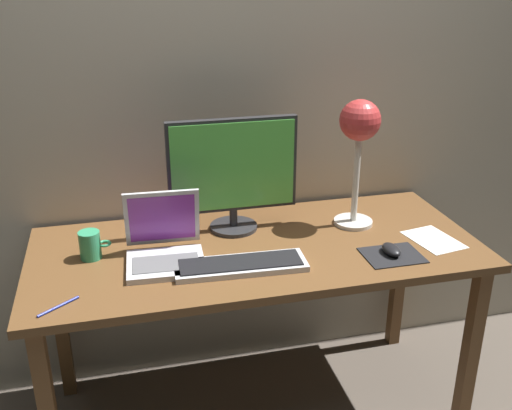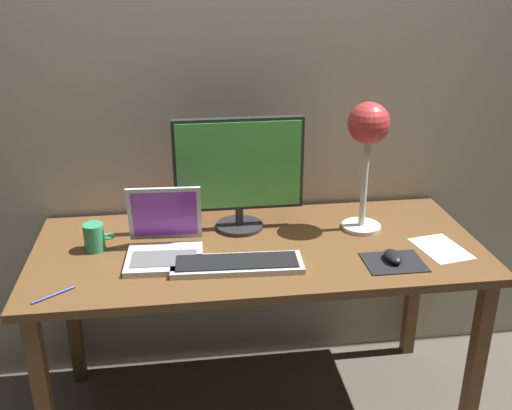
{
  "view_description": "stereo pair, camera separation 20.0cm",
  "coord_description": "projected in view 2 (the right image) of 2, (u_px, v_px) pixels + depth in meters",
  "views": [
    {
      "loc": [
        -0.46,
        -1.85,
        1.69
      ],
      "look_at": [
        -0.02,
        -0.05,
        0.92
      ],
      "focal_mm": 41.5,
      "sensor_mm": 36.0,
      "label": 1
    },
    {
      "loc": [
        -0.26,
        -1.88,
        1.69
      ],
      "look_at": [
        -0.02,
        -0.05,
        0.92
      ],
      "focal_mm": 41.5,
      "sensor_mm": 36.0,
      "label": 2
    }
  ],
  "objects": [
    {
      "name": "ground_plane",
      "position": [
        258.0,
        408.0,
        2.41
      ],
      "size": [
        4.8,
        4.8,
        0.0
      ],
      "primitive_type": "plane",
      "color": "brown",
      "rests_on": "ground"
    },
    {
      "name": "back_wall",
      "position": [
        244.0,
        69.0,
        2.27
      ],
      "size": [
        4.8,
        0.06,
        2.6
      ],
      "primitive_type": "cube",
      "color": "#B2A893",
      "rests_on": "ground"
    },
    {
      "name": "desk",
      "position": [
        258.0,
        265.0,
        2.15
      ],
      "size": [
        1.6,
        0.7,
        0.74
      ],
      "color": "brown",
      "rests_on": "ground"
    },
    {
      "name": "monitor",
      "position": [
        239.0,
        170.0,
        2.17
      ],
      "size": [
        0.48,
        0.18,
        0.43
      ],
      "color": "#28282B",
      "rests_on": "desk"
    },
    {
      "name": "keyboard_main",
      "position": [
        237.0,
        264.0,
        1.97
      ],
      "size": [
        0.45,
        0.16,
        0.03
      ],
      "color": "silver",
      "rests_on": "desk"
    },
    {
      "name": "laptop",
      "position": [
        165.0,
        237.0,
        2.04
      ],
      "size": [
        0.27,
        0.27,
        0.23
      ],
      "color": "silver",
      "rests_on": "desk"
    },
    {
      "name": "desk_lamp",
      "position": [
        368.0,
        135.0,
        2.12
      ],
      "size": [
        0.15,
        0.15,
        0.49
      ],
      "color": "beige",
      "rests_on": "desk"
    },
    {
      "name": "mousepad",
      "position": [
        394.0,
        262.0,
        2.0
      ],
      "size": [
        0.2,
        0.16,
        0.0
      ],
      "primitive_type": "cube",
      "color": "black",
      "rests_on": "desk"
    },
    {
      "name": "mouse",
      "position": [
        393.0,
        256.0,
        2.0
      ],
      "size": [
        0.06,
        0.1,
        0.03
      ],
      "primitive_type": "ellipsoid",
      "color": "black",
      "rests_on": "mousepad"
    },
    {
      "name": "coffee_mug",
      "position": [
        95.0,
        237.0,
        2.07
      ],
      "size": [
        0.11,
        0.07,
        0.1
      ],
      "color": "#339966",
      "rests_on": "desk"
    },
    {
      "name": "paper_sheet_near_mouse",
      "position": [
        441.0,
        249.0,
        2.1
      ],
      "size": [
        0.18,
        0.23,
        0.0
      ],
      "primitive_type": "cube",
      "rotation": [
        0.0,
        0.0,
        0.17
      ],
      "color": "white",
      "rests_on": "desk"
    },
    {
      "name": "pen",
      "position": [
        54.0,
        295.0,
        1.8
      ],
      "size": [
        0.12,
        0.09,
        0.01
      ],
      "primitive_type": "cylinder",
      "rotation": [
        0.0,
        1.57,
        0.64
      ],
      "color": "#2633A5",
      "rests_on": "desk"
    }
  ]
}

